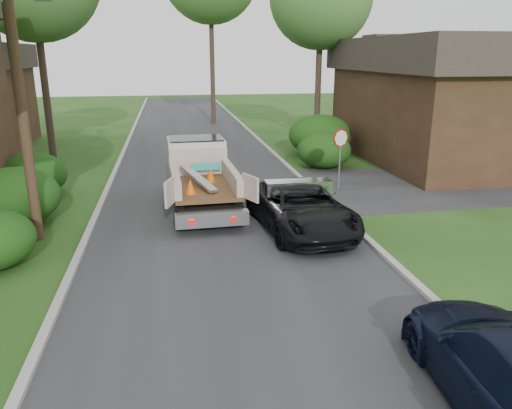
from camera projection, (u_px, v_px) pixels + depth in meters
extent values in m
plane|color=#1D4112|center=(246.00, 303.00, 11.07)|extent=(120.00, 120.00, 0.00)
cube|color=#28282B|center=(209.00, 188.00, 20.50)|extent=(8.00, 90.00, 0.02)
cube|color=#28282B|center=(489.00, 182.00, 21.52)|extent=(16.00, 7.00, 0.02)
cube|color=#9E9E99|center=(106.00, 192.00, 19.82)|extent=(0.20, 90.00, 0.12)
cube|color=#9E9E99|center=(306.00, 183.00, 21.16)|extent=(0.20, 90.00, 0.12)
cylinder|color=slate|center=(339.00, 165.00, 20.12)|extent=(0.06, 0.06, 2.00)
cylinder|color=#B20A0A|center=(341.00, 138.00, 19.81)|extent=(0.71, 0.32, 0.76)
cylinder|color=#382619|center=(16.00, 65.00, 13.44)|extent=(0.30, 0.30, 10.00)
cube|color=#342215|center=(453.00, 116.00, 25.76)|extent=(9.00, 12.00, 4.50)
cube|color=#332B26|center=(460.00, 54.00, 24.88)|extent=(9.72, 12.96, 1.60)
cube|color=#332B26|center=(462.00, 37.00, 24.65)|extent=(9.72, 1.80, 0.20)
ellipsoid|color=#113C0D|center=(14.00, 197.00, 15.87)|extent=(2.86, 2.86, 1.87)
ellipsoid|color=#113C0D|center=(32.00, 175.00, 19.15)|extent=(2.60, 2.60, 1.70)
ellipsoid|color=#113C0D|center=(324.00, 150.00, 24.04)|extent=(2.60, 2.60, 1.70)
ellipsoid|color=#113C0D|center=(320.00, 135.00, 26.91)|extent=(3.38, 3.38, 2.21)
cylinder|color=#2D2119|center=(43.00, 71.00, 24.58)|extent=(0.36, 0.36, 9.00)
cylinder|color=#2D2119|center=(318.00, 72.00, 29.94)|extent=(0.36, 0.36, 8.50)
cylinder|color=#2D2119|center=(212.00, 52.00, 38.11)|extent=(0.36, 0.36, 11.00)
cylinder|color=black|center=(174.00, 187.00, 19.07)|extent=(0.32, 0.88, 0.87)
cylinder|color=black|center=(221.00, 184.00, 19.43)|extent=(0.32, 0.88, 0.87)
cylinder|color=black|center=(180.00, 216.00, 15.64)|extent=(0.32, 0.88, 0.87)
cylinder|color=black|center=(237.00, 212.00, 16.00)|extent=(0.32, 0.88, 0.87)
cube|color=black|center=(202.00, 193.00, 17.58)|extent=(2.13, 5.66, 0.23)
cube|color=beige|center=(196.00, 158.00, 19.23)|extent=(2.18, 1.81, 1.49)
cube|color=black|center=(196.00, 145.00, 19.08)|extent=(2.03, 1.66, 0.53)
cube|color=#472D19|center=(204.00, 188.00, 16.84)|extent=(2.25, 3.55, 0.12)
cube|color=beige|center=(199.00, 162.00, 18.31)|extent=(2.12, 0.17, 0.96)
cube|color=beige|center=(175.00, 180.00, 16.55)|extent=(0.36, 3.29, 0.58)
cube|color=beige|center=(232.00, 177.00, 16.93)|extent=(0.36, 3.29, 0.58)
cube|color=silver|center=(212.00, 219.00, 15.02)|extent=(2.23, 0.42, 0.43)
cube|color=#B20505|center=(192.00, 222.00, 14.74)|extent=(0.16, 0.04, 0.15)
cube|color=#B20505|center=(234.00, 219.00, 14.98)|extent=(0.16, 0.04, 0.15)
cube|color=beige|center=(170.00, 192.00, 14.67)|extent=(0.34, 0.85, 0.77)
cube|color=beige|center=(250.00, 188.00, 15.15)|extent=(0.40, 0.83, 0.77)
cube|color=silver|center=(198.00, 178.00, 16.80)|extent=(1.13, 2.44, 0.44)
cone|color=#F2590A|center=(190.00, 186.00, 15.84)|extent=(0.36, 0.36, 0.48)
cone|color=#F2590A|center=(210.00, 175.00, 17.35)|extent=(0.36, 0.36, 0.48)
cube|color=#148C84|center=(206.00, 167.00, 18.17)|extent=(1.06, 0.13, 0.27)
imported|color=black|center=(300.00, 207.00, 15.50)|extent=(2.90, 5.48, 1.47)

